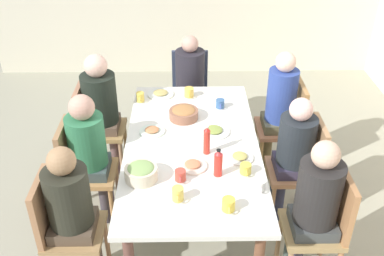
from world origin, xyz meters
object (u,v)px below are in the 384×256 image
object	(u,v)px
cup_5	(178,194)
person_1	(190,78)
plate_3	(161,94)
dining_table	(192,151)
cup_4	(260,186)
bottle_1	(207,140)
person_0	(294,149)
cup_3	(220,104)
chair_4	(81,167)
cup_6	(180,175)
chair_1	(190,88)
person_2	(279,104)
person_4	(89,148)
cup_2	(246,169)
chair_0	(303,165)
chair_5	(62,225)
cup_7	(189,92)
person_5	(72,205)
bottle_0	(218,163)
chair_3	(94,124)
person_6	(315,201)
plate_4	(240,157)
bowl_1	(141,172)
chair_6	(324,222)
plate_0	(152,131)
chair_2	(287,122)
cup_0	(140,97)
cup_1	(229,205)
plate_2	(214,131)
bowl_0	(184,113)
plate_1	(193,165)
person_3	(102,104)

from	to	relation	value
cup_5	person_1	bearing A→B (deg)	176.92
plate_3	person_1	bearing A→B (deg)	147.94
dining_table	plate_3	distance (m)	0.88
cup_4	bottle_1	size ratio (longest dim) A/B	0.46
person_0	cup_3	world-z (taller)	person_0
chair_4	cup_6	distance (m)	0.96
chair_1	cup_5	bearing A→B (deg)	-2.94
person_2	person_4	size ratio (longest dim) A/B	1.05
person_2	cup_5	world-z (taller)	person_2
cup_2	bottle_1	size ratio (longest dim) A/B	0.48
person_2	cup_2	distance (m)	1.13
chair_0	chair_5	world-z (taller)	same
cup_6	cup_7	xyz separation A→B (m)	(-1.24, 0.07, 0.00)
cup_6	bottle_1	xyz separation A→B (m)	(-0.33, 0.20, 0.07)
person_5	cup_5	bearing A→B (deg)	90.49
cup_5	bottle_0	xyz separation A→B (m)	(-0.26, 0.28, 0.05)
chair_3	cup_7	bearing A→B (deg)	98.41
person_4	person_6	bearing A→B (deg)	67.89
plate_4	bowl_1	xyz separation A→B (m)	(0.23, -0.72, 0.04)
cup_3	person_6	bearing A→B (deg)	24.02
plate_4	cup_6	size ratio (longest dim) A/B	1.78
person_1	cup_5	bearing A→B (deg)	-3.08
chair_4	cup_3	distance (m)	1.33
person_1	bottle_0	size ratio (longest dim) A/B	5.15
chair_6	plate_4	xyz separation A→B (m)	(-0.46, -0.55, 0.23)
chair_3	plate_0	distance (m)	0.79
chair_2	chair_5	size ratio (longest dim) A/B	1.00
person_0	bowl_1	world-z (taller)	person_0
chair_3	person_1	bearing A→B (deg)	124.34
chair_0	cup_0	distance (m)	1.56
chair_2	chair_6	xyz separation A→B (m)	(1.32, 0.00, 0.00)
cup_0	cup_1	xyz separation A→B (m)	(1.46, 0.69, -0.00)
plate_2	cup_2	bearing A→B (deg)	19.82
dining_table	cup_1	xyz separation A→B (m)	(0.76, 0.22, 0.11)
person_0	cup_5	distance (m)	1.13
person_4	cup_0	distance (m)	0.79
person_0	cup_7	distance (m)	1.15
chair_3	bowl_0	xyz separation A→B (m)	(0.26, 0.84, 0.26)
chair_3	cup_3	world-z (taller)	chair_3
dining_table	cup_6	world-z (taller)	cup_6
cup_4	chair_3	bearing A→B (deg)	-132.05
chair_4	cup_7	size ratio (longest dim) A/B	7.31
bowl_0	cup_3	world-z (taller)	bowl_0
chair_5	bottle_1	xyz separation A→B (m)	(-0.54, 1.01, 0.33)
chair_2	plate_2	size ratio (longest dim) A/B	3.48
chair_0	person_1	bearing A→B (deg)	-144.73
person_4	plate_1	world-z (taller)	person_4
dining_table	chair_3	xyz separation A→B (m)	(-0.66, -0.91, -0.14)
plate_0	cup_5	size ratio (longest dim) A/B	1.84
person_3	bottle_0	size ratio (longest dim) A/B	5.48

